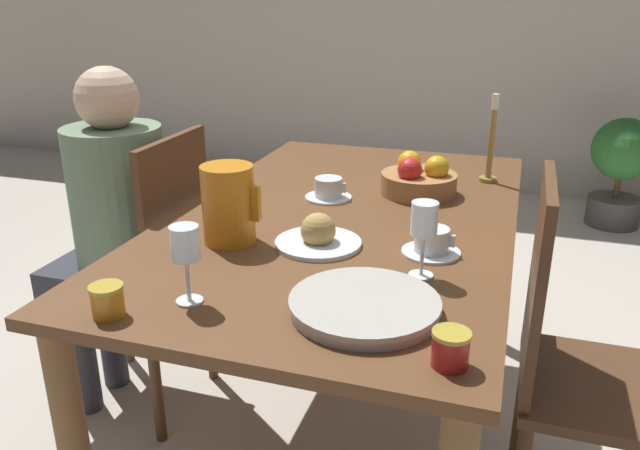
# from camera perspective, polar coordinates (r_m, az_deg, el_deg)

# --- Properties ---
(ground_plane) EXTENTS (20.00, 20.00, 0.00)m
(ground_plane) POSITION_cam_1_polar(r_m,az_deg,el_deg) (2.21, 2.05, -18.19)
(ground_plane) COLOR beige
(wall_back) EXTENTS (10.00, 0.06, 2.60)m
(wall_back) POSITION_cam_1_polar(r_m,az_deg,el_deg) (4.62, 13.03, 19.18)
(wall_back) COLOR beige
(wall_back) RESTS_ON ground_plane
(dining_table) EXTENTS (0.96, 1.62, 0.78)m
(dining_table) POSITION_cam_1_polar(r_m,az_deg,el_deg) (1.86, 2.31, -2.01)
(dining_table) COLOR brown
(dining_table) RESTS_ON ground_plane
(chair_person_side) EXTENTS (0.42, 0.42, 0.97)m
(chair_person_side) POSITION_cam_1_polar(r_m,az_deg,el_deg) (2.15, -15.25, -4.20)
(chair_person_side) COLOR #51331E
(chair_person_side) RESTS_ON ground_plane
(chair_opposite) EXTENTS (0.42, 0.42, 0.97)m
(chair_opposite) POSITION_cam_1_polar(r_m,az_deg,el_deg) (1.75, 22.37, -11.32)
(chair_opposite) COLOR #51331E
(chair_opposite) RESTS_ON ground_plane
(person_seated) EXTENTS (0.39, 0.41, 1.18)m
(person_seated) POSITION_cam_1_polar(r_m,az_deg,el_deg) (2.11, -18.40, 0.56)
(person_seated) COLOR #33333D
(person_seated) RESTS_ON ground_plane
(red_pitcher) EXTENTS (0.16, 0.13, 0.20)m
(red_pitcher) POSITION_cam_1_polar(r_m,az_deg,el_deg) (1.60, -8.38, 1.93)
(red_pitcher) COLOR orange
(red_pitcher) RESTS_ON dining_table
(wine_glass_water) EXTENTS (0.06, 0.06, 0.18)m
(wine_glass_water) POSITION_cam_1_polar(r_m,az_deg,el_deg) (1.40, 9.50, 0.21)
(wine_glass_water) COLOR white
(wine_glass_water) RESTS_ON dining_table
(wine_glass_juice) EXTENTS (0.06, 0.06, 0.17)m
(wine_glass_juice) POSITION_cam_1_polar(r_m,az_deg,el_deg) (1.29, -12.22, -2.07)
(wine_glass_juice) COLOR white
(wine_glass_juice) RESTS_ON dining_table
(teacup_near_person) EXTENTS (0.15, 0.15, 0.07)m
(teacup_near_person) POSITION_cam_1_polar(r_m,az_deg,el_deg) (1.56, 10.17, -1.62)
(teacup_near_person) COLOR silver
(teacup_near_person) RESTS_ON dining_table
(teacup_across) EXTENTS (0.15, 0.15, 0.07)m
(teacup_across) POSITION_cam_1_polar(r_m,az_deg,el_deg) (1.94, 0.78, 3.24)
(teacup_across) COLOR silver
(teacup_across) RESTS_ON dining_table
(serving_tray) EXTENTS (0.31, 0.31, 0.03)m
(serving_tray) POSITION_cam_1_polar(r_m,az_deg,el_deg) (1.27, 4.09, -7.35)
(serving_tray) COLOR #B7B2A8
(serving_tray) RESTS_ON dining_table
(bread_plate) EXTENTS (0.22, 0.22, 0.09)m
(bread_plate) POSITION_cam_1_polar(r_m,az_deg,el_deg) (1.59, -0.23, -1.01)
(bread_plate) COLOR silver
(bread_plate) RESTS_ON dining_table
(jam_jar_amber) EXTENTS (0.07, 0.07, 0.07)m
(jam_jar_amber) POSITION_cam_1_polar(r_m,az_deg,el_deg) (1.12, 11.86, -10.87)
(jam_jar_amber) COLOR #A81E1E
(jam_jar_amber) RESTS_ON dining_table
(jam_jar_red) EXTENTS (0.07, 0.07, 0.07)m
(jam_jar_red) POSITION_cam_1_polar(r_m,az_deg,el_deg) (1.32, -18.87, -6.43)
(jam_jar_red) COLOR #C67A1E
(jam_jar_red) RESTS_ON dining_table
(fruit_bowl) EXTENTS (0.24, 0.24, 0.13)m
(fruit_bowl) POSITION_cam_1_polar(r_m,az_deg,el_deg) (2.01, 9.00, 4.14)
(fruit_bowl) COLOR #9E6B3D
(fruit_bowl) RESTS_ON dining_table
(candlestick_tall) EXTENTS (0.06, 0.06, 0.30)m
(candlestick_tall) POSITION_cam_1_polar(r_m,az_deg,el_deg) (2.18, 15.34, 6.73)
(candlestick_tall) COLOR olive
(candlestick_tall) RESTS_ON dining_table
(potted_plant) EXTENTS (0.37, 0.37, 0.67)m
(potted_plant) POSITION_cam_1_polar(r_m,az_deg,el_deg) (4.23, 25.81, 4.94)
(potted_plant) COLOR #4C4742
(potted_plant) RESTS_ON ground_plane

